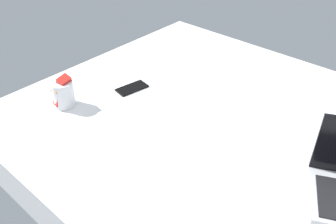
% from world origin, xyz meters
% --- Properties ---
extents(bed_mattress, '(1.80, 1.40, 0.18)m').
position_xyz_m(bed_mattress, '(0.00, 0.00, 0.09)').
color(bed_mattress, white).
rests_on(bed_mattress, ground).
extents(snack_cup, '(0.10, 0.09, 0.14)m').
position_xyz_m(snack_cup, '(-0.65, -0.34, 0.24)').
color(snack_cup, silver).
rests_on(snack_cup, bed_mattress).
extents(cell_phone, '(0.09, 0.15, 0.01)m').
position_xyz_m(cell_phone, '(-0.53, -0.07, 0.18)').
color(cell_phone, black).
rests_on(cell_phone, bed_mattress).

